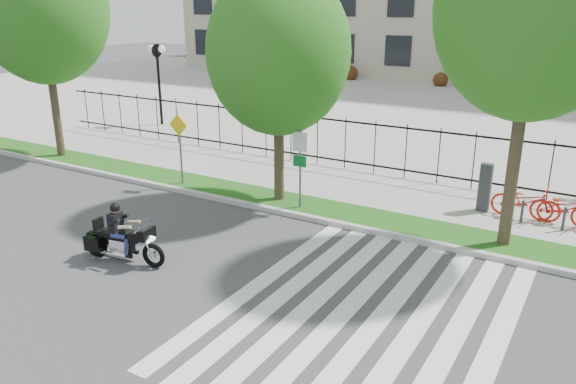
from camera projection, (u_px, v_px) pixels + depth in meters
The scene contains 14 objects.
ground at pixel (188, 262), 14.21m from camera, with size 120.00×120.00×0.00m, color #3E3D40.
curb at pixel (274, 210), 17.52m from camera, with size 60.00×0.20×0.15m, color #ADAAA2.
grass_verge at pixel (288, 202), 18.21m from camera, with size 60.00×1.50×0.15m, color #1A5515.
sidewalk at pixel (324, 182), 20.25m from camera, with size 60.00×3.50×0.15m, color #99978F.
plaza at pixel (455, 108), 34.53m from camera, with size 80.00×34.00×0.10m, color #99978F.
crosswalk_stripes at pixel (364, 313), 11.87m from camera, with size 5.70×8.00×0.01m, color silver, non-canonical shape.
iron_fence at pixel (345, 143), 21.33m from camera, with size 30.00×0.06×2.00m, color black, non-canonical shape.
lamp_post_left at pixel (158, 65), 28.76m from camera, with size 1.06×0.70×4.25m.
street_tree_0 at pixel (42, 9), 21.70m from camera, with size 5.05×5.05×8.76m.
street_tree_1 at pixel (278, 52), 16.86m from camera, with size 4.40×4.40×7.21m.
street_tree_2 at pixel (535, 9), 13.04m from camera, with size 4.63×4.63×8.63m.
sign_pole_regulatory at pixel (300, 158), 17.07m from camera, with size 0.50×0.09×2.50m.
sign_pole_warning at pixel (180, 139), 19.40m from camera, with size 0.78×0.09×2.49m.
motorcycle_rider at pixel (122, 239), 14.06m from camera, with size 2.41×0.87×1.87m.
Camera 1 is at (8.78, -9.77, 6.24)m, focal length 35.00 mm.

